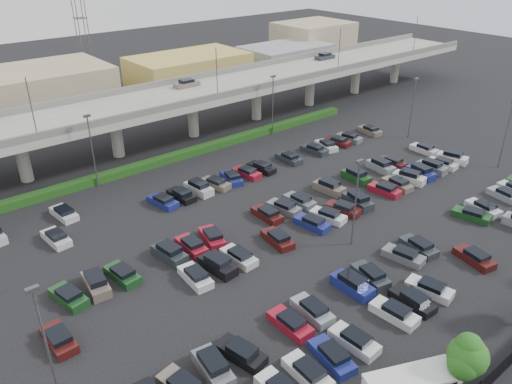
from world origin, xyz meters
TOP-DOWN VIEW (x-y plane):
  - ground at (0.00, 0.00)m, footprint 280.00×280.00m
  - overpass at (-0.22, 32.01)m, footprint 150.00×13.00m
  - hedge at (0.00, 25.00)m, footprint 66.00×1.60m
  - parked_cars at (-0.19, -3.69)m, footprint 63.16×41.64m
  - light_poles at (-4.13, 2.00)m, footprint 66.90×48.38m
  - distant_buildings at (12.38, 61.81)m, footprint 138.00×24.00m
  - comm_tower at (4.00, 74.00)m, footprint 2.40×2.40m

SIDE VIEW (x-z plane):
  - ground at x=0.00m, z-range 0.00..0.00m
  - hedge at x=0.00m, z-range 0.00..1.10m
  - parked_cars at x=-0.19m, z-range -0.24..1.43m
  - distant_buildings at x=12.38m, z-range -0.76..8.24m
  - light_poles at x=-4.13m, z-range 1.09..11.39m
  - overpass at x=-0.22m, z-range -0.93..14.87m
  - comm_tower at x=4.00m, z-range 0.61..30.61m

